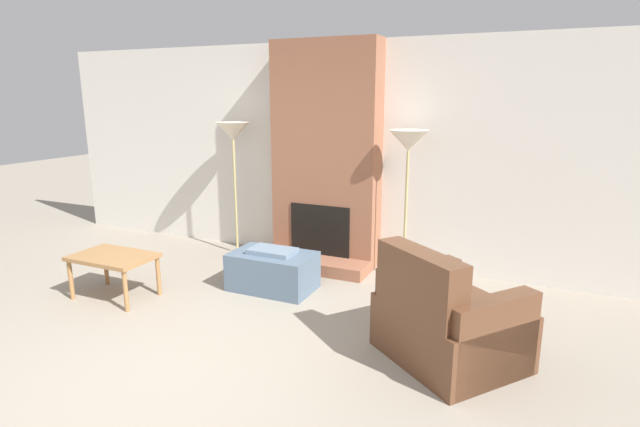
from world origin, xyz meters
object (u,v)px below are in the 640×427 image
at_px(armchair, 444,324).
at_px(ottoman, 273,270).
at_px(floor_lamp_right, 408,146).
at_px(side_table, 113,260).
at_px(floor_lamp_left, 233,136).

bearing_deg(armchair, ottoman, 17.16).
relative_size(armchair, floor_lamp_right, 0.78).
height_order(ottoman, side_table, side_table).
height_order(side_table, floor_lamp_left, floor_lamp_left).
bearing_deg(side_table, armchair, 1.72).
xyz_separation_m(side_table, floor_lamp_left, (0.32, 1.72, 1.11)).
relative_size(ottoman, armchair, 0.67).
height_order(ottoman, floor_lamp_left, floor_lamp_left).
distance_m(ottoman, side_table, 1.59).
bearing_deg(ottoman, side_table, -148.03).
relative_size(ottoman, floor_lamp_right, 0.53).
relative_size(floor_lamp_left, floor_lamp_right, 1.02).
bearing_deg(armchair, side_table, 40.11).
bearing_deg(ottoman, floor_lamp_right, 37.17).
relative_size(side_table, floor_lamp_left, 0.48).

